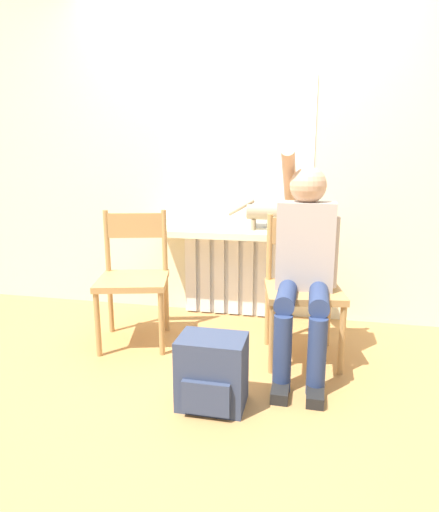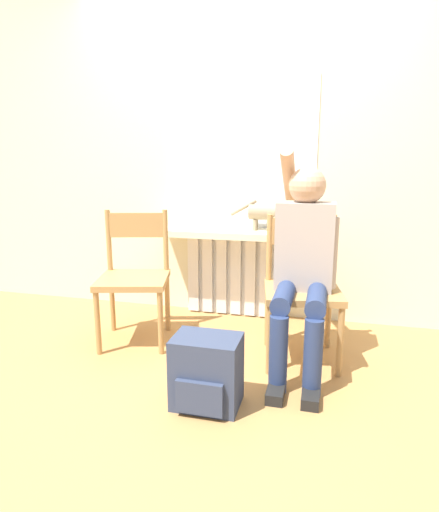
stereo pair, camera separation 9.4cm
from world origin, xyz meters
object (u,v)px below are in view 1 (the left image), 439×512
Objects in this scene: backpack at (212,372)px; cat at (272,212)px; person at (305,257)px; chair_left at (134,275)px; chair_right at (303,285)px.

cat is at bearing 82.97° from backpack.
cat is (-0.27, 0.71, 0.17)m from person.
chair_left is 1.03m from backpack.
chair_left is 1.16m from person.
chair_right is at bearing 93.59° from person.
person is at bearing 53.38° from backpack.
chair_left reaches higher than backpack.
cat reaches higher than chair_left.
chair_right is (1.13, 0.00, 0.00)m from chair_left.
person is at bearing -69.35° from cat.
chair_right is 0.24m from person.
person is (0.01, -0.11, 0.21)m from chair_right.
chair_right is 0.75m from cat.
chair_right is at bearing 58.63° from backpack.
cat is at bearing 103.91° from chair_right.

